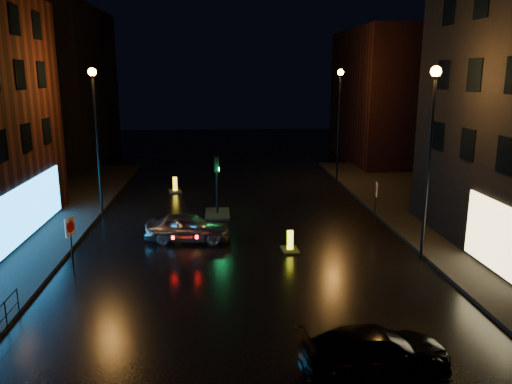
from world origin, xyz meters
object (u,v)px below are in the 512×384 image
Objects in this scene: dark_sedan at (375,351)px; road_sign_left at (70,232)px; road_sign_right at (376,193)px; traffic_signal at (217,206)px; bollard_near at (290,247)px; bollard_far at (175,189)px; silver_hatchback at (188,227)px.

road_sign_left is at bearing 46.65° from dark_sedan.
traffic_signal is at bearing -2.99° from road_sign_right.
road_sign_left is at bearing -171.88° from bollard_near.
road_sign_right is at bearing -46.95° from bollard_far.
bollard_near is 0.49× the size of road_sign_left.
silver_hatchback reaches higher than bollard_far.
traffic_signal is at bearing 75.17° from road_sign_left.
road_sign_right reaches higher than bollard_near.
silver_hatchback is 3.49× the size of bollard_near.
dark_sedan reaches higher than bollard_far.
bollard_near is (4.80, -1.85, -0.48)m from silver_hatchback.
traffic_signal is 9.08m from road_sign_right.
silver_hatchback is at bearing -93.14° from bollard_far.
bollard_far is at bearing 14.35° from silver_hatchback.
dark_sedan is 9.79m from bollard_near.
silver_hatchback is 5.99m from road_sign_left.
bollard_near is 6.87m from road_sign_right.
bollard_far is (-6.29, 12.46, 0.01)m from bollard_near.
bollard_near is (-0.96, 9.74, -0.40)m from dark_sedan.
bollard_near is at bearing 49.57° from road_sign_right.
dark_sedan is 3.18× the size of bollard_far.
bollard_far is at bearing 115.90° from traffic_signal.
traffic_signal is at bearing -11.16° from silver_hatchback.
road_sign_right is at bearing -15.11° from traffic_signal.
traffic_signal reaches higher than bollard_far.
road_sign_left reaches higher than bollard_near.
traffic_signal is 0.81× the size of dark_sedan.
dark_sedan is (4.32, -16.16, 0.11)m from traffic_signal.
road_sign_right reaches higher than dark_sedan.
road_sign_left is at bearing 34.36° from road_sign_right.
bollard_near is 0.88× the size of bollard_far.
road_sign_left is 15.83m from road_sign_right.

